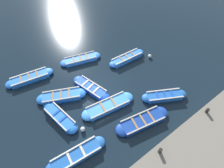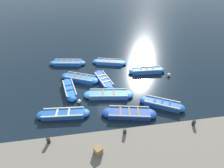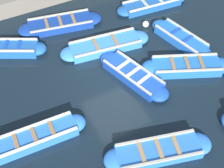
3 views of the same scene
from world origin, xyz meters
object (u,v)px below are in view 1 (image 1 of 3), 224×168
at_px(boat_outer_left, 30,78).
at_px(boat_far_corner, 81,59).
at_px(boat_outer_right, 142,121).
at_px(boat_broadside, 164,96).
at_px(boat_drifting, 127,58).
at_px(bollard_north, 207,111).
at_px(boat_end_of_row, 62,96).
at_px(buoy_orange_near, 83,129).
at_px(boat_near_quay, 108,106).
at_px(buoy_yellow_far, 150,56).
at_px(boat_bow_out, 91,88).
at_px(boat_centre, 76,155).
at_px(bollard_mid_north, 160,151).
at_px(boat_alongside, 60,117).

relative_size(boat_outer_left, boat_far_corner, 1.04).
bearing_deg(boat_outer_right, boat_broadside, -78.25).
bearing_deg(boat_drifting, boat_outer_left, 70.22).
distance_m(boat_far_corner, bollard_north, 10.67).
xyz_separation_m(boat_end_of_row, buoy_orange_near, (-3.19, 0.05, -0.04)).
height_order(boat_near_quay, buoy_yellow_far, boat_near_quay).
bearing_deg(boat_bow_out, bollard_north, -143.77).
bearing_deg(boat_bow_out, buoy_orange_near, 139.47).
relative_size(boat_outer_right, boat_centre, 1.06).
relative_size(boat_end_of_row, buoy_orange_near, 11.95).
relative_size(boat_bow_out, boat_far_corner, 0.94).
distance_m(boat_drifting, boat_bow_out, 4.49).
xyz_separation_m(boat_end_of_row, boat_far_corner, (2.71, -3.14, -0.03)).
distance_m(boat_outer_right, buoy_yellow_far, 6.61).
relative_size(boat_broadside, boat_far_corner, 0.90).
distance_m(boat_far_corner, bollard_mid_north, 9.97).
distance_m(boat_bow_out, boat_far_corner, 3.46).
bearing_deg(boat_outer_right, bollard_mid_north, 159.58).
distance_m(boat_near_quay, boat_centre, 3.87).
distance_m(boat_centre, buoy_yellow_far, 10.30).
bearing_deg(bollard_north, boat_outer_left, 38.55).
height_order(boat_far_corner, bollard_north, bollard_north).
relative_size(boat_broadside, boat_outer_left, 0.87).
xyz_separation_m(boat_drifting, buoy_yellow_far, (-0.98, -1.87, -0.04)).
relative_size(boat_centre, buoy_orange_near, 12.37).
height_order(boat_alongside, bollard_mid_north, bollard_mid_north).
bearing_deg(boat_bow_out, boat_alongside, 107.16).
bearing_deg(boat_outer_right, buoy_yellow_far, -48.07).
bearing_deg(boat_centre, boat_outer_left, 0.88).
height_order(boat_drifting, boat_bow_out, boat_drifting).
bearing_deg(boat_near_quay, boat_bow_out, 4.21).
bearing_deg(boat_far_corner, boat_outer_right, -177.45).
height_order(boat_drifting, bollard_mid_north, bollard_mid_north).
height_order(boat_bow_out, buoy_yellow_far, boat_bow_out).
xyz_separation_m(boat_outer_left, boat_far_corner, (-0.47, -4.43, -0.02)).
xyz_separation_m(boat_broadside, buoy_orange_near, (1.29, 6.21, -0.04)).
height_order(boat_outer_right, boat_far_corner, boat_outer_right).
bearing_deg(bollard_mid_north, boat_centre, 53.95).
height_order(buoy_orange_near, buoy_yellow_far, buoy_yellow_far).
bearing_deg(boat_outer_left, bollard_mid_north, -159.12).
xyz_separation_m(boat_outer_left, boat_drifting, (-2.81, -7.82, 0.02)).
relative_size(boat_outer_right, bollard_north, 11.53).
xyz_separation_m(buoy_orange_near, buoy_yellow_far, (2.57, -8.45, 0.00)).
bearing_deg(bollard_north, boat_centre, 71.07).
distance_m(boat_broadside, bollard_mid_north, 4.50).
bearing_deg(boat_alongside, bollard_north, -125.86).
bearing_deg(bollard_mid_north, boat_broadside, -51.95).
xyz_separation_m(bollard_north, buoy_yellow_far, (6.59, -1.41, -0.84)).
relative_size(boat_alongside, buoy_yellow_far, 10.51).
xyz_separation_m(bollard_mid_north, buoy_yellow_far, (6.59, -5.73, -0.84)).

